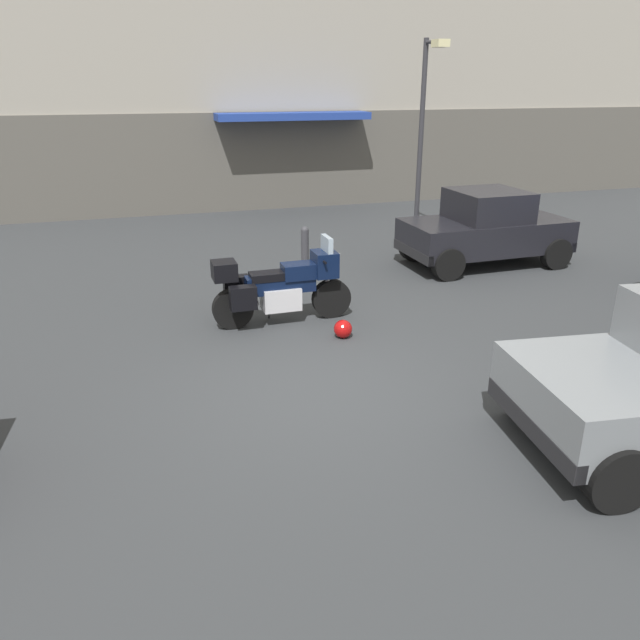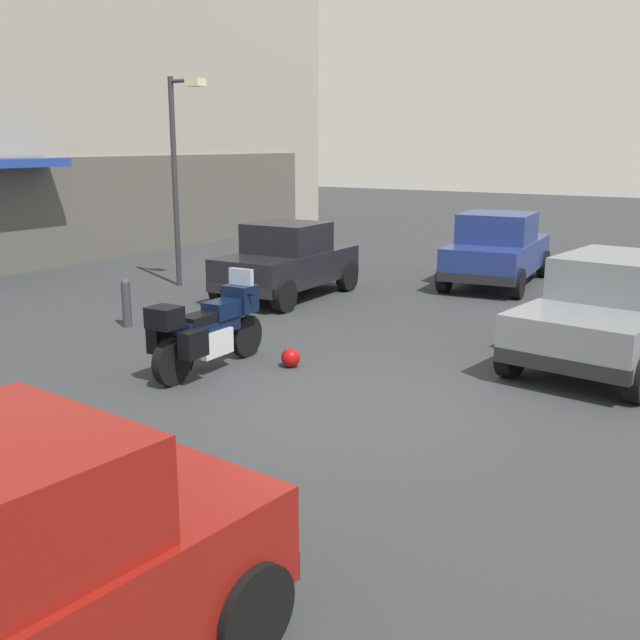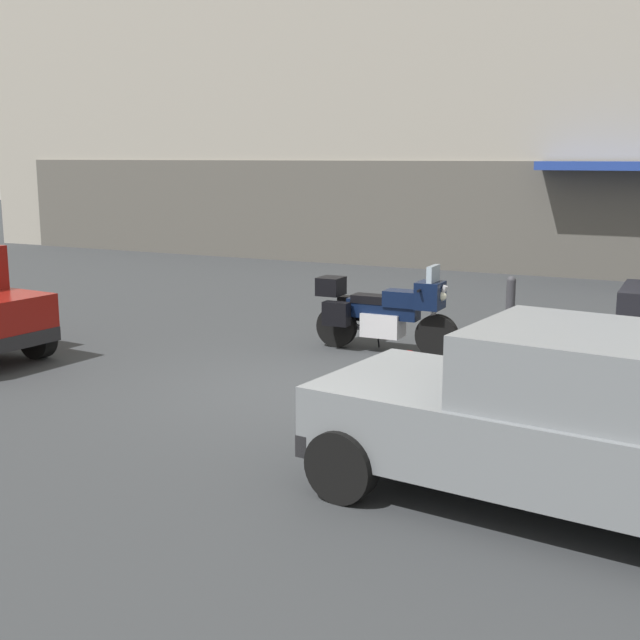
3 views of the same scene
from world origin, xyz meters
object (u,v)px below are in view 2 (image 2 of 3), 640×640
at_px(car_compact_side, 287,261).
at_px(bollard_curbside, 126,301).
at_px(car_hatchback_near, 497,249).
at_px(helmet, 291,358).
at_px(motorcycle, 208,328).
at_px(car_sedan_far, 619,308).
at_px(streetlamp_curbside, 179,161).

bearing_deg(car_compact_side, bollard_curbside, 164.67).
xyz_separation_m(car_hatchback_near, bollard_curbside, (-7.36, 4.13, -0.35)).
bearing_deg(bollard_curbside, helmet, -97.18).
height_order(car_hatchback_near, car_compact_side, car_hatchback_near).
height_order(helmet, bollard_curbside, bollard_curbside).
xyz_separation_m(motorcycle, car_sedan_far, (3.70, -4.76, 0.16)).
bearing_deg(helmet, car_hatchback_near, -2.30).
distance_m(car_compact_side, bollard_curbside, 3.77).
bearing_deg(car_hatchback_near, car_sedan_far, -149.69).
bearing_deg(car_hatchback_near, streetlamp_curbside, 117.79).
bearing_deg(helmet, bollard_curbside, 82.82).
bearing_deg(car_hatchback_near, motorcycle, 166.31).
height_order(motorcycle, streetlamp_curbside, streetlamp_curbside).
distance_m(motorcycle, car_hatchback_near, 8.68).
relative_size(helmet, bollard_curbside, 0.32).
bearing_deg(streetlamp_curbside, car_hatchback_near, -56.45).
relative_size(car_hatchback_near, streetlamp_curbside, 0.88).
distance_m(car_sedan_far, bollard_curbside, 8.09).
relative_size(motorcycle, car_compact_side, 0.64).
xyz_separation_m(helmet, car_hatchback_near, (7.84, -0.32, 0.67)).
distance_m(motorcycle, streetlamp_curbside, 6.98).
xyz_separation_m(car_compact_side, bollard_curbside, (-3.65, 0.91, -0.31)).
bearing_deg(car_sedan_far, car_hatchback_near, 42.93).
bearing_deg(helmet, car_sedan_far, -52.75).
bearing_deg(streetlamp_curbside, car_sedan_far, -95.82).
relative_size(car_sedan_far, car_compact_side, 1.34).
bearing_deg(helmet, motorcycle, 130.42).
height_order(car_hatchback_near, car_sedan_far, car_hatchback_near).
xyz_separation_m(motorcycle, car_compact_side, (4.88, 2.02, 0.15)).
bearing_deg(bollard_curbside, car_sedan_far, -72.20).
relative_size(car_hatchback_near, car_sedan_far, 0.85).
bearing_deg(car_compact_side, motorcycle, -158.81).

